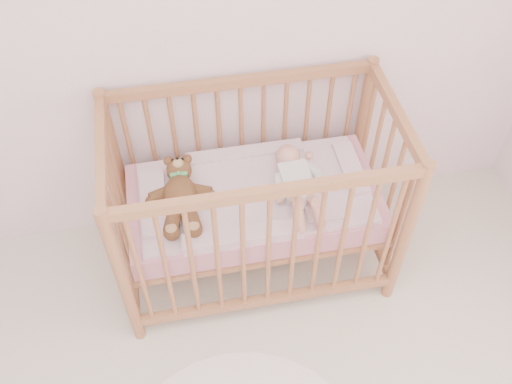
{
  "coord_description": "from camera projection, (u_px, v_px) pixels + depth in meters",
  "views": [
    {
      "loc": [
        0.06,
        -0.17,
        2.65
      ],
      "look_at": [
        0.38,
        1.55,
        0.62
      ],
      "focal_mm": 40.0,
      "sensor_mm": 36.0,
      "label": 1
    }
  ],
  "objects": [
    {
      "name": "crib",
      "position": [
        254.0,
        200.0,
        2.8
      ],
      "size": [
        1.36,
        0.76,
        1.0
      ],
      "primitive_type": null,
      "color": "#AF764A",
      "rests_on": "floor"
    },
    {
      "name": "teddy_bear",
      "position": [
        180.0,
        194.0,
        2.64
      ],
      "size": [
        0.37,
        0.51,
        0.14
      ],
      "primitive_type": null,
      "rotation": [
        0.0,
        0.0,
        -0.05
      ],
      "color": "brown",
      "rests_on": "blanket"
    },
    {
      "name": "blanket",
      "position": [
        254.0,
        192.0,
        2.75
      ],
      "size": [
        1.1,
        0.58,
        0.06
      ],
      "primitive_type": null,
      "color": "pink",
      "rests_on": "mattress"
    },
    {
      "name": "mattress",
      "position": [
        254.0,
        202.0,
        2.81
      ],
      "size": [
        1.22,
        0.62,
        0.13
      ],
      "primitive_type": "cube",
      "color": "pink",
      "rests_on": "crib"
    },
    {
      "name": "wall_back",
      "position": [
        146.0,
        10.0,
        2.37
      ],
      "size": [
        4.0,
        0.02,
        2.7
      ],
      "primitive_type": "cube",
      "color": "white",
      "rests_on": "floor"
    },
    {
      "name": "baby",
      "position": [
        296.0,
        179.0,
        2.71
      ],
      "size": [
        0.27,
        0.55,
        0.13
      ],
      "primitive_type": null,
      "rotation": [
        0.0,
        0.0,
        0.03
      ],
      "color": "white",
      "rests_on": "blanket"
    }
  ]
}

